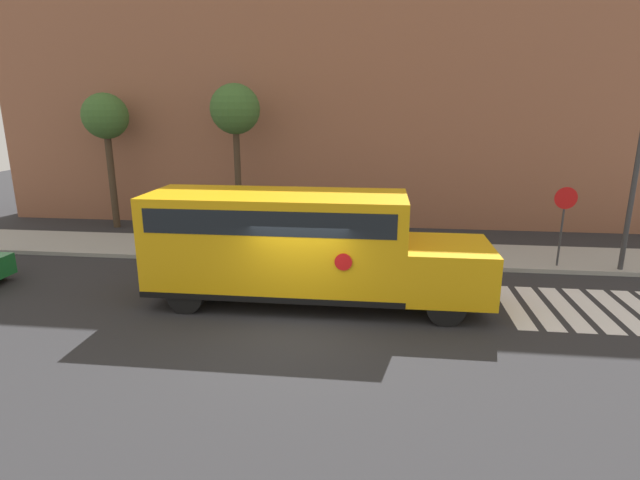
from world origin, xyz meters
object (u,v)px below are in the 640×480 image
(stop_sign, at_px, (563,216))
(tree_near_sidewalk, at_px, (235,112))
(school_bus, at_px, (297,243))
(tree_far_sidewalk, at_px, (106,119))

(stop_sign, relative_size, tree_near_sidewalk, 0.45)
(school_bus, distance_m, tree_near_sidewalk, 9.04)
(stop_sign, bearing_deg, tree_near_sidewalk, 163.38)
(tree_near_sidewalk, height_order, tree_far_sidewalk, tree_near_sidewalk)
(school_bus, bearing_deg, tree_near_sidewalk, 116.61)
(stop_sign, height_order, tree_far_sidewalk, tree_far_sidewalk)
(tree_near_sidewalk, bearing_deg, tree_far_sidewalk, 174.88)
(tree_far_sidewalk, bearing_deg, tree_near_sidewalk, -5.12)
(school_bus, xyz_separation_m, tree_near_sidewalk, (-3.75, 7.48, 3.42))
(tree_near_sidewalk, distance_m, tree_far_sidewalk, 6.01)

